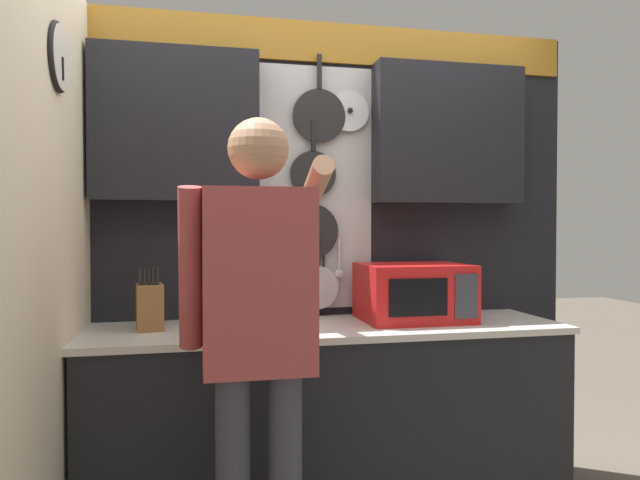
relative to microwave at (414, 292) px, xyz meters
name	(u,v)px	position (x,y,z in m)	size (l,w,h in m)	color
base_cabinet_counter	(329,423)	(-0.43, -0.04, -0.59)	(2.16, 0.61, 0.90)	black
back_wall_unit	(317,203)	(-0.43, 0.23, 0.43)	(2.73, 0.20, 2.37)	black
side_wall	(47,269)	(-1.53, -0.45, 0.17)	(0.07, 1.60, 2.37)	beige
microwave	(414,292)	(0.00, 0.00, 0.00)	(0.50, 0.40, 0.27)	red
knife_block	(150,306)	(-1.22, 0.00, -0.03)	(0.13, 0.16, 0.28)	brown
utensil_crock	(285,305)	(-0.62, 0.00, -0.04)	(0.11, 0.11, 0.35)	white
person	(259,319)	(-0.81, -0.61, 0.00)	(0.54, 0.65, 1.72)	#383842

